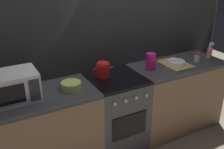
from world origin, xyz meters
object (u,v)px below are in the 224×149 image
object	(u,v)px
stove_unit	(116,113)
dish_pile	(176,63)
mixing_bowl	(71,86)
microwave	(12,86)
pitcher	(151,61)
spray_bottle	(210,52)
kettle	(103,70)
spice_jar	(197,57)

from	to	relation	value
stove_unit	dish_pile	xyz separation A→B (m)	(0.83, -0.02, 0.47)
stove_unit	mixing_bowl	distance (m)	0.73
microwave	pitcher	size ratio (longest dim) A/B	2.30
dish_pile	spray_bottle	size ratio (longest dim) A/B	1.97
microwave	pitcher	bearing A→B (deg)	-0.61
stove_unit	pitcher	size ratio (longest dim) A/B	4.50
microwave	dish_pile	xyz separation A→B (m)	(1.91, -0.06, -0.11)
stove_unit	microwave	distance (m)	1.23
spray_bottle	microwave	bearing A→B (deg)	178.76
kettle	dish_pile	bearing A→B (deg)	-7.63
microwave	spray_bottle	bearing A→B (deg)	-1.24
kettle	pitcher	size ratio (longest dim) A/B	1.42
mixing_bowl	spray_bottle	distance (m)	1.94
microwave	mixing_bowl	size ratio (longest dim) A/B	2.30
mixing_bowl	pitcher	size ratio (longest dim) A/B	1.00
stove_unit	microwave	xyz separation A→B (m)	(-1.08, 0.03, 0.59)
pitcher	spice_jar	distance (m)	0.71
dish_pile	spray_bottle	xyz separation A→B (m)	(0.58, 0.00, 0.06)
microwave	kettle	xyz separation A→B (m)	(0.97, 0.07, -0.05)
kettle	spice_jar	distance (m)	1.30
kettle	spray_bottle	bearing A→B (deg)	-4.63
microwave	spice_jar	xyz separation A→B (m)	(2.26, -0.07, -0.08)
pitcher	microwave	bearing A→B (deg)	179.39
kettle	dish_pile	size ratio (longest dim) A/B	0.71
stove_unit	spray_bottle	world-z (taller)	spray_bottle
kettle	microwave	bearing A→B (deg)	-175.91
mixing_bowl	pitcher	bearing A→B (deg)	2.46
pitcher	spice_jar	bearing A→B (deg)	-4.06
microwave	dish_pile	world-z (taller)	microwave
stove_unit	dish_pile	world-z (taller)	dish_pile
microwave	mixing_bowl	bearing A→B (deg)	-6.28
stove_unit	mixing_bowl	size ratio (longest dim) A/B	4.50
stove_unit	spray_bottle	xyz separation A→B (m)	(1.41, -0.02, 0.53)
kettle	pitcher	world-z (taller)	pitcher
microwave	spray_bottle	world-z (taller)	microwave
dish_pile	mixing_bowl	bearing A→B (deg)	-179.85
microwave	kettle	bearing A→B (deg)	4.09
stove_unit	dish_pile	size ratio (longest dim) A/B	2.25
microwave	spray_bottle	size ratio (longest dim) A/B	2.27
stove_unit	microwave	world-z (taller)	microwave
pitcher	spray_bottle	xyz separation A→B (m)	(0.93, -0.04, -0.02)
kettle	pitcher	xyz separation A→B (m)	(0.59, -0.09, 0.02)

